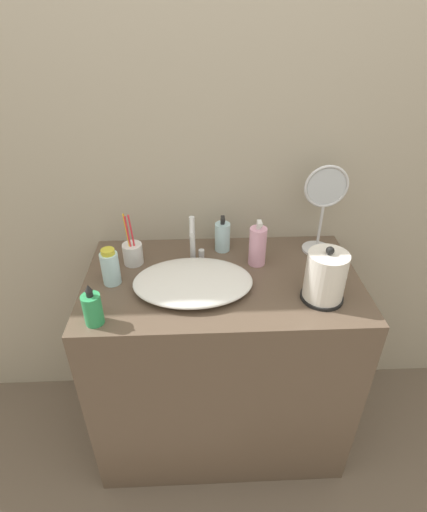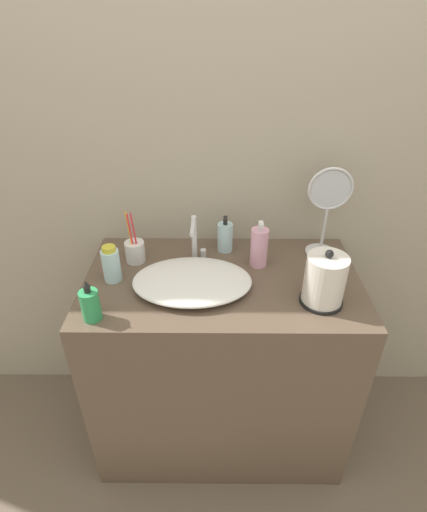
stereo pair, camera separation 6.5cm
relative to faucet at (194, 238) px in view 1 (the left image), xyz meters
name	(u,v)px [view 1 (the left image)]	position (x,y,z in m)	size (l,w,h in m)	color
ground_plane	(224,483)	(0.11, -0.43, -1.01)	(12.00, 12.00, 0.00)	#6B5B4C
wall_back	(218,149)	(0.11, 0.20, 0.29)	(6.00, 0.04, 2.60)	#ADA38E
vanity_counter	(221,360)	(0.11, -0.12, -0.56)	(1.05, 0.60, 0.90)	brown
sink_basin	(193,281)	(-0.01, -0.18, -0.08)	(0.44, 0.31, 0.06)	white
faucet	(194,238)	(0.00, 0.00, 0.00)	(0.06, 0.14, 0.19)	silver
electric_kettle	(325,278)	(0.45, -0.26, -0.02)	(0.15, 0.15, 0.21)	black
toothbrush_cup	(133,253)	(-0.24, -0.01, -0.06)	(0.08, 0.08, 0.22)	silver
lotion_bottle	(222,237)	(0.12, 0.08, -0.04)	(0.06, 0.06, 0.16)	silver
shampoo_bottle	(258,246)	(0.25, -0.03, -0.03)	(0.07, 0.07, 0.20)	#EAA8C6
mouthwash_bottle	(110,267)	(-0.31, -0.14, -0.04)	(0.07, 0.07, 0.15)	silver
hand_cream_bottle	(93,309)	(-0.33, -0.36, -0.05)	(0.06, 0.06, 0.15)	#2D9956
vanity_mirror	(324,204)	(0.52, 0.06, 0.11)	(0.18, 0.12, 0.38)	silver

